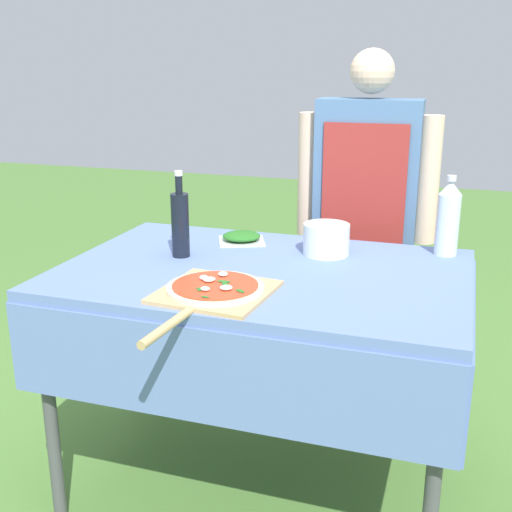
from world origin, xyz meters
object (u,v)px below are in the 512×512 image
Objects in this scene: prep_table at (263,294)px; person_cook at (365,207)px; water_bottle at (448,218)px; pizza_on_peel at (213,291)px; mixing_tub at (326,239)px; herb_container at (241,237)px; oil_bottle at (180,223)px.

person_cook is (0.22, 0.69, 0.16)m from prep_table.
prep_table is at bearing -147.66° from water_bottle.
prep_table is 2.35× the size of pizza_on_peel.
mixing_tub is at bearing 54.45° from prep_table.
water_bottle reaches higher than pizza_on_peel.
pizza_on_peel is 0.55m from mixing_tub.
herb_container reaches higher than prep_table.
prep_table is 0.37m from oil_bottle.
water_bottle is (0.33, -0.35, 0.06)m from person_cook.
herb_container is (-0.17, 0.28, 0.11)m from prep_table.
person_cook reaches higher than herb_container.
pizza_on_peel is 0.57m from herb_container.
pizza_on_peel is (-0.28, -0.97, -0.06)m from person_cook.
pizza_on_peel is 0.42m from oil_bottle.
prep_table is 8.24× the size of mixing_tub.
person_cook reaches higher than prep_table.
herb_container is (-0.39, -0.42, -0.05)m from person_cook.
person_cook is at bearing 78.66° from pizza_on_peel.
water_bottle reaches higher than mixing_tub.
water_bottle is at bearing 50.27° from pizza_on_peel.
person_cook is at bearing 72.76° from prep_table.
pizza_on_peel is at bearing -52.55° from oil_bottle.
person_cook reaches higher than pizza_on_peel.
mixing_tub is (0.16, 0.22, 0.14)m from prep_table.
prep_table is 0.31m from mixing_tub.
oil_bottle reaches higher than herb_container.
mixing_tub is at bearing -9.50° from herb_container.
oil_bottle is (-0.31, 0.04, 0.20)m from prep_table.
oil_bottle reaches higher than mixing_tub.
prep_table is at bearing -125.55° from mixing_tub.
pizza_on_peel is at bearing -78.71° from herb_container.
prep_table is at bearing -58.24° from herb_container.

